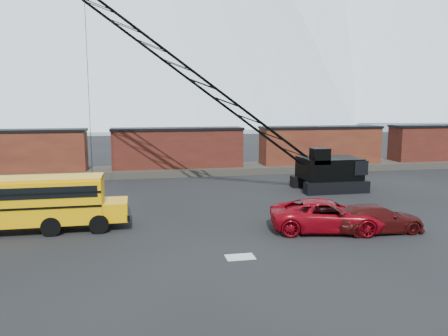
# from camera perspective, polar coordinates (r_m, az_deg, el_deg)

# --- Properties ---
(ground) EXTENTS (160.00, 160.00, 0.00)m
(ground) POSITION_cam_1_polar(r_m,az_deg,el_deg) (25.22, -1.15, -8.59)
(ground) COLOR black
(ground) RESTS_ON ground
(gravel_berm) EXTENTS (120.00, 5.00, 0.70)m
(gravel_berm) POSITION_cam_1_polar(r_m,az_deg,el_deg) (46.47, -6.00, -0.32)
(gravel_berm) COLOR #413D36
(gravel_berm) RESTS_ON ground
(boxcar_west_near) EXTENTS (13.70, 3.10, 4.17)m
(boxcar_west_near) POSITION_cam_1_polar(r_m,az_deg,el_deg) (47.43, -25.68, 2.01)
(boxcar_west_near) COLOR #481814
(boxcar_west_near) RESTS_ON gravel_berm
(boxcar_mid) EXTENTS (13.70, 3.10, 4.17)m
(boxcar_mid) POSITION_cam_1_polar(r_m,az_deg,el_deg) (46.16, -6.05, 2.64)
(boxcar_mid) COLOR #551E18
(boxcar_mid) RESTS_ON gravel_berm
(boxcar_east_near) EXTENTS (13.70, 3.10, 4.17)m
(boxcar_east_near) POSITION_cam_1_polar(r_m,az_deg,el_deg) (50.24, 12.46, 2.96)
(boxcar_east_near) COLOR #481814
(boxcar_east_near) RESTS_ON gravel_berm
(boxcar_east_far) EXTENTS (13.70, 3.10, 4.17)m
(boxcar_east_far) POSITION_cam_1_polar(r_m,az_deg,el_deg) (58.56, 26.96, 2.99)
(boxcar_east_far) COLOR #551E18
(boxcar_east_far) RESTS_ON gravel_berm
(snow_patch) EXTENTS (1.40, 0.90, 0.02)m
(snow_patch) POSITION_cam_1_polar(r_m,az_deg,el_deg) (21.60, 2.11, -11.54)
(snow_patch) COLOR silver
(snow_patch) RESTS_ON ground
(school_bus) EXTENTS (11.65, 2.65, 3.19)m
(school_bus) POSITION_cam_1_polar(r_m,az_deg,el_deg) (27.69, -25.17, -4.03)
(school_bus) COLOR #ECA404
(school_bus) RESTS_ON ground
(red_pickup) EXTENTS (7.11, 4.40, 1.84)m
(red_pickup) POSITION_cam_1_polar(r_m,az_deg,el_deg) (26.27, 13.35, -6.05)
(red_pickup) COLOR maroon
(red_pickup) RESTS_ON ground
(maroon_suv) EXTENTS (5.52, 2.37, 1.58)m
(maroon_suv) POSITION_cam_1_polar(r_m,az_deg,el_deg) (26.88, 19.32, -6.25)
(maroon_suv) COLOR #3D0B0B
(maroon_suv) RESTS_ON ground
(crawler_crane) EXTENTS (22.82, 4.20, 15.71)m
(crawler_crane) POSITION_cam_1_polar(r_m,az_deg,el_deg) (35.37, -0.11, 9.14)
(crawler_crane) COLOR black
(crawler_crane) RESTS_ON ground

